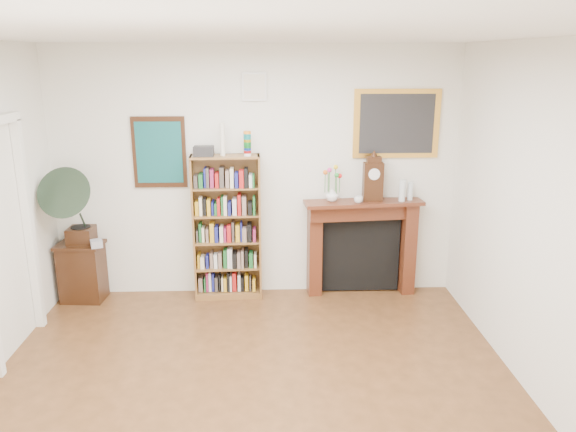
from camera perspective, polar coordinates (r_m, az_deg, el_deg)
The scene contains 15 objects.
room at distance 3.87m, azimuth -3.99°, elevation -3.18°, with size 4.51×5.01×2.81m.
door_casing at distance 5.57m, azimuth -26.87°, elevation -0.41°, with size 0.08×1.02×2.17m.
teal_poster at distance 6.33m, azimuth -12.94°, elevation 6.32°, with size 0.58×0.04×0.78m.
small_picture at distance 6.14m, azimuth -3.44°, elevation 12.99°, with size 0.26×0.04×0.30m.
gilt_painting at distance 6.33m, azimuth 10.97°, elevation 9.19°, with size 0.95×0.04×0.75m.
bookshelf at distance 6.27m, azimuth -6.25°, elevation -0.40°, with size 0.76×0.30×1.88m.
side_cabinet at distance 6.73m, azimuth -20.14°, elevation -5.34°, with size 0.49×0.36×0.67m, color black.
fireplace at distance 6.47m, azimuth 7.47°, elevation -2.30°, with size 1.34×0.44×1.11m.
gramophone at distance 6.39m, azimuth -21.02°, elevation 1.40°, with size 0.55×0.69×0.90m.
cd_stack at distance 6.42m, azimuth -18.88°, elevation -2.66°, with size 0.12×0.12×0.08m, color silver.
mantel_clock at distance 6.25m, azimuth 8.63°, elevation 3.68°, with size 0.22×0.13×0.50m.
flower_vase at distance 6.22m, azimuth 4.50°, elevation 2.18°, with size 0.14×0.14×0.15m, color white.
teacup at distance 6.18m, azimuth 7.16°, elevation 1.67°, with size 0.10×0.10×0.08m, color silver.
bottle_left at distance 6.32m, azimuth 11.53°, elevation 2.55°, with size 0.07×0.07×0.24m, color silver.
bottle_right at distance 6.40m, azimuth 12.31°, elevation 2.48°, with size 0.06×0.06×0.20m, color silver.
Camera 1 is at (0.14, -3.65, 2.66)m, focal length 35.00 mm.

